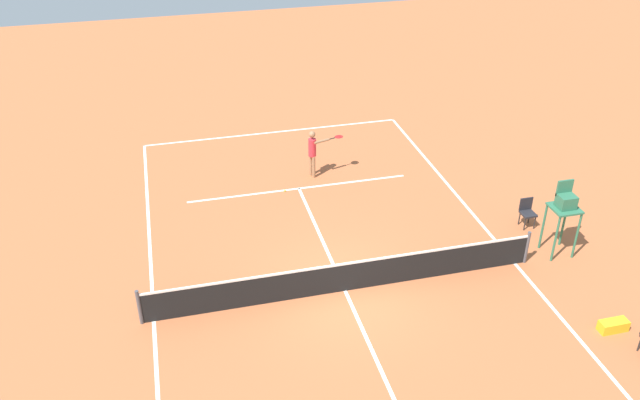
# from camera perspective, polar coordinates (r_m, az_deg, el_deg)

# --- Properties ---
(ground_plane) EXTENTS (60.00, 60.00, 0.00)m
(ground_plane) POSITION_cam_1_polar(r_m,az_deg,el_deg) (18.78, 2.17, -7.79)
(ground_plane) COLOR #B76038
(court_lines) EXTENTS (10.61, 21.74, 0.01)m
(court_lines) POSITION_cam_1_polar(r_m,az_deg,el_deg) (18.77, 2.17, -7.79)
(court_lines) COLOR white
(court_lines) RESTS_ON ground
(tennis_net) EXTENTS (11.21, 0.10, 1.07)m
(tennis_net) POSITION_cam_1_polar(r_m,az_deg,el_deg) (18.47, 2.20, -6.59)
(tennis_net) COLOR #4C4C51
(tennis_net) RESTS_ON ground
(player_serving) EXTENTS (1.35, 0.51, 1.81)m
(player_serving) POSITION_cam_1_polar(r_m,az_deg,el_deg) (23.88, -0.56, 4.38)
(player_serving) COLOR #9E704C
(player_serving) RESTS_ON ground
(tennis_ball) EXTENTS (0.07, 0.07, 0.07)m
(tennis_ball) POSITION_cam_1_polar(r_m,az_deg,el_deg) (23.39, -3.03, 0.81)
(tennis_ball) COLOR #CCE033
(tennis_ball) RESTS_ON ground
(umpire_chair) EXTENTS (0.80, 0.80, 2.41)m
(umpire_chair) POSITION_cam_1_polar(r_m,az_deg,el_deg) (20.66, 20.29, -0.58)
(umpire_chair) COLOR #2D6B4C
(umpire_chair) RESTS_ON ground
(courtside_chair_mid) EXTENTS (0.44, 0.46, 0.95)m
(courtside_chair_mid) POSITION_cam_1_polar(r_m,az_deg,el_deg) (22.24, 17.40, -0.93)
(courtside_chair_mid) COLOR #262626
(courtside_chair_mid) RESTS_ON ground
(equipment_bag) EXTENTS (0.76, 0.32, 0.30)m
(equipment_bag) POSITION_cam_1_polar(r_m,az_deg,el_deg) (19.00, 23.91, -9.86)
(equipment_bag) COLOR yellow
(equipment_bag) RESTS_ON ground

